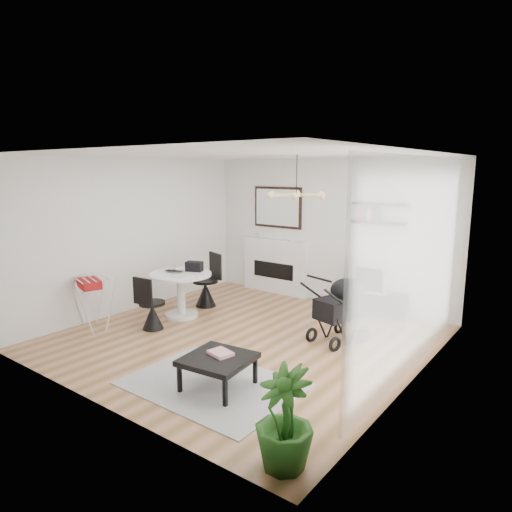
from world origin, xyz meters
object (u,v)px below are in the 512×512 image
Objects in this scene: tv_console at (373,302)px; crt_tv at (375,277)px; potted_plant at (284,418)px; dining_table at (181,288)px; coffee_table at (218,360)px; fireplace at (276,260)px; drying_rack at (93,302)px; stroller at (341,312)px.

tv_console is 0.45m from crt_tv.
potted_plant is (1.08, -4.48, -0.21)m from crt_tv.
dining_table is 1.31× the size of coffee_table.
tv_console is at bearing -3.25° from fireplace.
tv_console is 1.90× the size of crt_tv.
potted_plant is at bearing 4.48° from drying_rack.
crt_tv reaches higher than coffee_table.
dining_table is 1.17× the size of potted_plant.
tv_console is 1.56m from stroller.
coffee_table is at bearing -85.09° from stroller.
coffee_table is (-0.31, -3.74, -0.31)m from crt_tv.
drying_rack is 4.47m from potted_plant.
fireplace is 3.69m from drying_rack.
stroller is 3.10m from potted_plant.
coffee_table is (-0.44, -2.21, -0.10)m from stroller.
crt_tv is 0.69× the size of drying_rack.
coffee_table is (2.25, -1.59, -0.16)m from dining_table.
tv_console is at bearing 103.56° from potted_plant.
crt_tv is 3.77m from coffee_table.
coffee_table is at bearing 152.28° from potted_plant.
fireplace is at bearing 176.75° from tv_console.
potted_plant is at bearing -54.68° from fireplace.
dining_table is 4.32m from potted_plant.
crt_tv is (2.18, -0.13, -0.03)m from fireplace.
tv_console is 3.76m from coffee_table.
drying_rack is at bearing -107.06° from fireplace.
crt_tv is 0.64× the size of potted_plant.
crt_tv is 3.36m from dining_table.
fireplace is 2.85m from stroller.
stroller is 2.26m from coffee_table.
dining_table is at bearing -139.92° from tv_console.
fireplace is 4.31m from coffee_table.
fireplace is at bearing 125.32° from potted_plant.
stroller is (3.39, 1.86, 0.01)m from drying_rack.
tv_console is 1.21× the size of potted_plant.
dining_table is at bearing -99.59° from fireplace.
fireplace reaches higher than dining_table.
drying_rack is (-3.26, -3.39, -0.22)m from crt_tv.
fireplace reaches higher than stroller.
potted_plant is at bearing -76.44° from tv_console.
drying_rack is at bearing -135.07° from stroller.
stroller is at bearing -85.36° from crt_tv.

